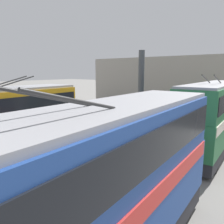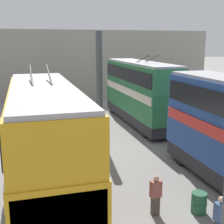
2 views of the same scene
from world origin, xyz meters
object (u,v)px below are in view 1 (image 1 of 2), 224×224
at_px(bus_left_near, 106,186).
at_px(person_aisle_midway, 4,204).
at_px(person_by_right_row, 36,167).
at_px(bus_left_far, 213,113).

height_order(bus_left_near, person_aisle_midway, bus_left_near).
distance_m(bus_left_near, person_by_right_row, 6.83).
xyz_separation_m(bus_left_near, person_aisle_midway, (-0.61, 4.40, -1.94)).
height_order(person_by_right_row, person_aisle_midway, person_by_right_row).
bearing_deg(person_aisle_midway, bus_left_far, 158.09).
distance_m(person_by_right_row, person_aisle_midway, 3.25).
bearing_deg(bus_left_far, person_aisle_midway, 161.63).
relative_size(person_by_right_row, person_aisle_midway, 1.03).
xyz_separation_m(bus_left_far, person_by_right_row, (-10.55, 6.22, -1.95)).
bearing_deg(bus_left_near, person_by_right_row, 71.48).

